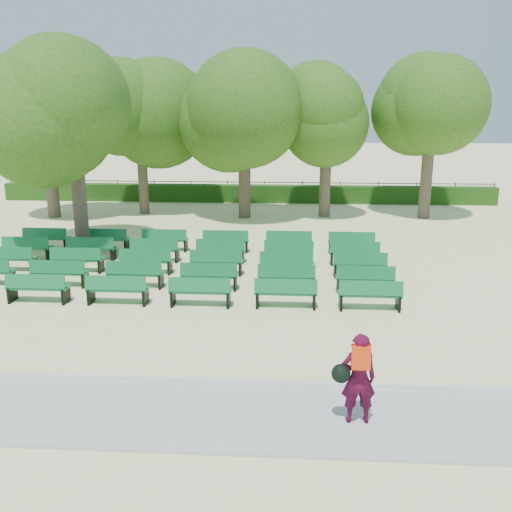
{
  "coord_description": "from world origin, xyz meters",
  "views": [
    {
      "loc": [
        2.47,
        -15.94,
        5.16
      ],
      "look_at": [
        1.51,
        -1.0,
        1.1
      ],
      "focal_mm": 40.0,
      "sensor_mm": 36.0,
      "label": 1
    }
  ],
  "objects": [
    {
      "name": "ground",
      "position": [
        0.0,
        0.0,
        0.0
      ],
      "size": [
        120.0,
        120.0,
        0.0
      ],
      "primitive_type": "plane",
      "color": "#EEE69E"
    },
    {
      "name": "paving",
      "position": [
        0.0,
        -7.4,
        0.03
      ],
      "size": [
        30.0,
        2.2,
        0.06
      ],
      "primitive_type": "cube",
      "color": "#B6B6B1",
      "rests_on": "ground"
    },
    {
      "name": "curb",
      "position": [
        0.0,
        -6.25,
        0.05
      ],
      "size": [
        30.0,
        0.12,
        0.1
      ],
      "primitive_type": "cube",
      "color": "silver",
      "rests_on": "ground"
    },
    {
      "name": "hedge",
      "position": [
        0.0,
        14.0,
        0.45
      ],
      "size": [
        26.0,
        0.7,
        0.9
      ],
      "primitive_type": "cube",
      "color": "#204A13",
      "rests_on": "ground"
    },
    {
      "name": "fence",
      "position": [
        0.0,
        14.4,
        0.0
      ],
      "size": [
        26.0,
        0.1,
        1.02
      ],
      "primitive_type": null,
      "color": "black",
      "rests_on": "ground"
    },
    {
      "name": "tree_line",
      "position": [
        0.0,
        10.0,
        0.0
      ],
      "size": [
        21.8,
        6.8,
        7.04
      ],
      "primitive_type": null,
      "color": "#345F19",
      "rests_on": "ground"
    },
    {
      "name": "bench_array",
      "position": [
        -0.93,
        0.8,
        0.08
      ],
      "size": [
        1.62,
        0.56,
        1.01
      ],
      "rotation": [
        0.0,
        0.0,
        -0.03
      ],
      "color": "#136F39",
      "rests_on": "ground"
    },
    {
      "name": "tree_among",
      "position": [
        -4.77,
        2.88,
        4.44
      ],
      "size": [
        4.88,
        4.88,
        6.66
      ],
      "color": "brown",
      "rests_on": "ground"
    },
    {
      "name": "person",
      "position": [
        3.57,
        -7.49,
        0.86
      ],
      "size": [
        0.74,
        0.45,
        1.55
      ],
      "rotation": [
        0.0,
        0.0,
        3.21
      ],
      "color": "#420922",
      "rests_on": "ground"
    }
  ]
}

